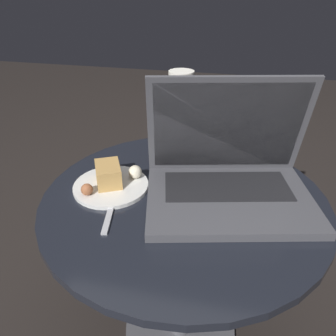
{
  "coord_description": "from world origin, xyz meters",
  "views": [
    {
      "loc": [
        0.1,
        -0.59,
        0.91
      ],
      "look_at": [
        -0.04,
        -0.01,
        0.56
      ],
      "focal_mm": 35.0,
      "sensor_mm": 36.0,
      "label": 1
    }
  ],
  "objects": [
    {
      "name": "fork",
      "position": [
        -0.15,
        -0.06,
        0.49
      ],
      "size": [
        0.06,
        0.18,
        0.01
      ],
      "color": "#B2B2B7",
      "rests_on": "table"
    },
    {
      "name": "ground_plane",
      "position": [
        0.0,
        0.0,
        0.0
      ],
      "size": [
        6.0,
        6.0,
        0.0
      ],
      "primitive_type": "plane",
      "color": "black"
    },
    {
      "name": "beer_glass",
      "position": [
        -0.04,
        0.16,
        0.6
      ],
      "size": [
        0.06,
        0.06,
        0.23
      ],
      "color": "#C6701E",
      "rests_on": "table"
    },
    {
      "name": "table",
      "position": [
        0.0,
        0.0,
        0.37
      ],
      "size": [
        0.63,
        0.63,
        0.49
      ],
      "color": "#515156",
      "rests_on": "ground_plane"
    },
    {
      "name": "snack_plate",
      "position": [
        -0.17,
        -0.0,
        0.5
      ],
      "size": [
        0.17,
        0.17,
        0.05
      ],
      "color": "silver",
      "rests_on": "table"
    },
    {
      "name": "laptop",
      "position": [
        0.09,
        0.03,
        0.54
      ],
      "size": [
        0.4,
        0.32,
        0.26
      ],
      "color": "#47474C",
      "rests_on": "table"
    }
  ]
}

